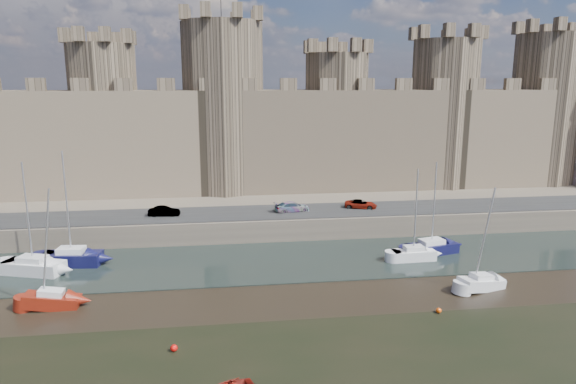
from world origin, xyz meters
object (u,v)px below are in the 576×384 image
object	(u,v)px
car_1	(164,211)
car_2	(292,207)
sailboat_0	(33,266)
sailboat_3	(431,247)
sailboat_1	(72,257)
sailboat_4	(52,299)
sailboat_5	(481,282)
sailboat_2	(413,253)
car_3	(361,204)

from	to	relation	value
car_1	car_2	bearing A→B (deg)	-85.68
car_2	car_1	bearing A→B (deg)	79.82
sailboat_0	sailboat_3	world-z (taller)	sailboat_0
car_1	sailboat_1	world-z (taller)	sailboat_1
car_2	sailboat_4	size ratio (longest dim) A/B	0.43
sailboat_4	sailboat_5	bearing A→B (deg)	-2.04
car_1	sailboat_4	xyz separation A→B (m)	(-7.02, -18.16, -2.36)
car_1	sailboat_2	distance (m)	28.08
car_1	sailboat_3	distance (m)	29.88
car_1	sailboat_1	bearing A→B (deg)	139.56
sailboat_3	car_2	bearing A→B (deg)	129.94
car_3	sailboat_2	world-z (taller)	sailboat_2
car_2	sailboat_3	size ratio (longest dim) A/B	0.43
car_2	car_3	xyz separation A→B (m)	(8.51, 0.48, -0.07)
sailboat_2	sailboat_5	distance (m)	8.40
car_1	sailboat_0	xyz separation A→B (m)	(-11.07, -10.23, -2.27)
car_1	car_3	distance (m)	23.37
sailboat_1	sailboat_3	distance (m)	36.30
car_3	sailboat_2	bearing A→B (deg)	-152.42
car_3	sailboat_1	distance (m)	32.80
car_3	sailboat_5	xyz separation A→B (m)	(5.31, -19.81, -2.37)
car_1	sailboat_0	world-z (taller)	sailboat_0
sailboat_0	sailboat_4	xyz separation A→B (m)	(4.05, -7.93, -0.09)
car_1	sailboat_0	bearing A→B (deg)	136.45
car_2	sailboat_3	world-z (taller)	sailboat_3
sailboat_4	sailboat_5	world-z (taller)	sailboat_4
sailboat_2	car_2	bearing A→B (deg)	131.15
sailboat_0	sailboat_1	distance (m)	3.51
sailboat_3	sailboat_5	bearing A→B (deg)	-100.50
sailboat_3	sailboat_1	bearing A→B (deg)	164.32
sailboat_2	sailboat_5	bearing A→B (deg)	-70.04
car_3	sailboat_1	xyz separation A→B (m)	(-31.47, -9.00, -2.17)
car_1	car_2	world-z (taller)	car_2
sailboat_2	sailboat_5	world-z (taller)	sailboat_2
car_3	sailboat_5	size ratio (longest dim) A/B	0.43
sailboat_0	sailboat_2	xyz separation A→B (m)	(36.63, -1.14, -0.05)
sailboat_4	sailboat_5	distance (m)	35.71
sailboat_0	sailboat_3	distance (m)	39.24
car_3	sailboat_3	bearing A→B (deg)	-137.88
sailboat_4	sailboat_0	bearing A→B (deg)	116.62
sailboat_1	sailboat_5	size ratio (longest dim) A/B	1.24
car_3	sailboat_2	xyz separation A→B (m)	(2.20, -12.01, -2.28)
sailboat_2	sailboat_4	bearing A→B (deg)	-169.99
car_3	sailboat_1	bearing A→B (deg)	123.14
car_1	sailboat_4	distance (m)	19.61
car_1	car_2	distance (m)	14.85
car_2	sailboat_1	bearing A→B (deg)	99.55
car_1	sailboat_2	bearing A→B (deg)	-110.28
car_1	sailboat_1	distance (m)	11.85
sailboat_4	sailboat_1	bearing A→B (deg)	95.89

